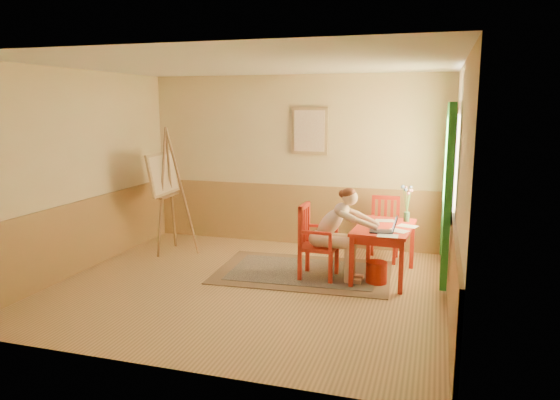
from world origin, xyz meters
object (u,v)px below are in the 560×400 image
(chair_left, at_px, (315,242))
(laptop, at_px, (385,229))
(chair_back, at_px, (384,228))
(table, at_px, (384,232))
(easel, at_px, (165,179))
(figure, at_px, (337,230))

(chair_left, bearing_deg, laptop, -4.52)
(chair_back, relative_size, laptop, 2.61)
(laptop, bearing_deg, chair_left, 175.48)
(table, bearing_deg, easel, 174.90)
(table, bearing_deg, laptop, -82.51)
(table, xyz_separation_m, chair_back, (-0.09, 0.88, -0.15))
(table, bearing_deg, chair_back, 95.65)
(chair_back, relative_size, figure, 0.76)
(table, height_order, chair_back, chair_back)
(table, xyz_separation_m, easel, (-3.43, 0.31, 0.55))
(figure, distance_m, laptop, 0.65)
(chair_back, bearing_deg, easel, -170.30)
(chair_back, bearing_deg, table, -84.35)
(chair_left, bearing_deg, chair_back, 55.44)
(easel, bearing_deg, table, -5.10)
(chair_back, height_order, figure, figure)
(chair_left, bearing_deg, easel, 167.08)
(figure, distance_m, easel, 2.94)
(easel, bearing_deg, chair_back, 9.70)
(chair_back, xyz_separation_m, easel, (-3.35, -0.57, 0.70))
(figure, bearing_deg, table, 26.33)
(table, xyz_separation_m, laptop, (0.05, -0.35, 0.13))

